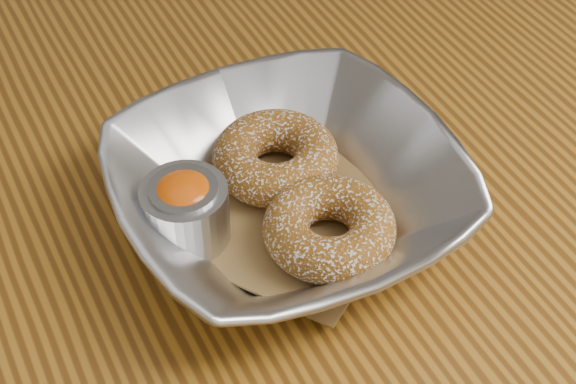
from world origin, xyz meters
name	(u,v)px	position (x,y,z in m)	size (l,w,h in m)	color
table	(166,342)	(0.00, 0.00, 0.65)	(1.20, 0.80, 0.75)	brown
serving_bowl	(288,193)	(0.10, -0.01, 0.78)	(0.24, 0.24, 0.06)	#B8BABF
parchment	(288,213)	(0.10, -0.01, 0.76)	(0.14, 0.14, 0.00)	brown
donut_back	(276,157)	(0.11, 0.03, 0.78)	(0.09, 0.09, 0.03)	brown
donut_front	(329,228)	(0.11, -0.05, 0.78)	(0.09, 0.09, 0.03)	brown
ramekin	(186,210)	(0.03, 0.00, 0.78)	(0.06, 0.06, 0.05)	#B8BABF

